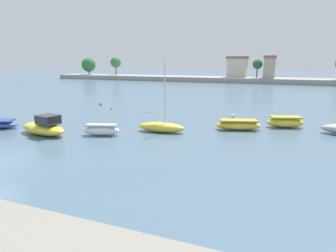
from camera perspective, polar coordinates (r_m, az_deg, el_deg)
name	(u,v)px	position (r m, az deg, el deg)	size (l,w,h in m)	color
moored_boat_2	(44,127)	(27.69, -23.70, -0.24)	(5.47, 2.92, 1.86)	yellow
moored_boat_3	(101,130)	(25.87, -13.24, -0.81)	(3.47, 1.93, 1.01)	white
moored_boat_4	(161,127)	(26.38, -1.34, -0.17)	(4.53, 1.64, 6.42)	yellow
moored_boat_5	(238,125)	(28.07, 13.99, 0.20)	(4.57, 2.59, 0.99)	yellow
moored_boat_6	(285,122)	(30.56, 22.55, 0.73)	(3.90, 2.45, 1.11)	yellow
mooring_buoy_0	(101,104)	(43.89, -13.42, 4.34)	(0.35, 0.35, 0.35)	red
mooring_buoy_1	(233,116)	(34.27, 12.87, 2.06)	(0.39, 0.39, 0.39)	white
mooring_buoy_2	(111,108)	(39.60, -11.32, 3.48)	(0.26, 0.26, 0.26)	orange
distant_shoreline	(238,75)	(92.08, 13.86, 10.02)	(119.42, 10.42, 9.11)	gray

